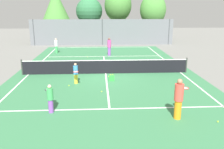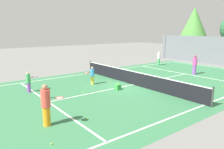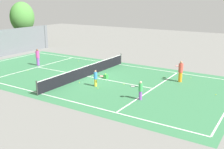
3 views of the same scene
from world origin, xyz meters
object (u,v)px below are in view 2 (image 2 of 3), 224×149
object	(u,v)px
tennis_ball_0	(51,144)
tennis_ball_4	(83,93)
tennis_ball_3	(222,86)
tennis_ball_9	(169,72)
ball_crate	(118,87)
player_4	(29,82)
player_3	(46,105)
tennis_ball_6	(192,91)
player_2	(92,75)
tennis_ball_7	(125,87)
tennis_ball_2	(84,84)
player_0	(159,58)
tennis_ball_1	(87,119)
tennis_ball_10	(110,81)
player_1	(195,65)
tennis_ball_5	(155,82)

from	to	relation	value
tennis_ball_0	tennis_ball_4	distance (m)	6.25
tennis_ball_3	tennis_ball_9	size ratio (longest dim) A/B	1.00
ball_crate	tennis_ball_4	bearing A→B (deg)	-106.86
player_4	tennis_ball_9	size ratio (longest dim) A/B	20.11
player_4	player_3	bearing A→B (deg)	-9.66
ball_crate	tennis_ball_6	world-z (taller)	ball_crate
player_2	player_3	size ratio (longest dim) A/B	0.74
tennis_ball_7	player_2	bearing A→B (deg)	-146.28
player_4	tennis_ball_6	bearing A→B (deg)	53.05
player_4	tennis_ball_3	bearing A→B (deg)	58.06
tennis_ball_7	tennis_ball_0	bearing A→B (deg)	-58.98
tennis_ball_3	tennis_ball_6	world-z (taller)	same
tennis_ball_2	tennis_ball_9	distance (m)	8.86
tennis_ball_6	player_3	bearing A→B (deg)	-94.71
player_0	ball_crate	xyz separation A→B (m)	(5.23, -10.20, -0.61)
player_4	tennis_ball_4	size ratio (longest dim) A/B	20.11
tennis_ball_9	tennis_ball_1	bearing A→B (deg)	-67.60
player_4	tennis_ball_1	bearing A→B (deg)	6.49
tennis_ball_0	tennis_ball_7	bearing A→B (deg)	121.02
tennis_ball_4	tennis_ball_6	size ratio (longest dim) A/B	1.00
tennis_ball_1	tennis_ball_10	xyz separation A→B (m)	(-5.31, 5.26, 0.00)
player_3	tennis_ball_0	world-z (taller)	player_3
tennis_ball_2	tennis_ball_3	size ratio (longest dim) A/B	1.00
player_1	tennis_ball_0	bearing A→B (deg)	-75.41
tennis_ball_2	tennis_ball_6	size ratio (longest dim) A/B	1.00
player_1	tennis_ball_3	distance (m)	4.48
tennis_ball_0	tennis_ball_9	distance (m)	15.28
player_0	tennis_ball_2	xyz separation A→B (m)	(2.57, -11.24, -0.76)
player_4	tennis_ball_1	size ratio (longest dim) A/B	20.11
player_3	tennis_ball_6	bearing A→B (deg)	85.29
player_3	tennis_ball_3	distance (m)	12.19
ball_crate	tennis_ball_9	bearing A→B (deg)	103.71
player_0	tennis_ball_1	size ratio (longest dim) A/B	23.46
tennis_ball_6	tennis_ball_9	world-z (taller)	same
tennis_ball_5	tennis_ball_1	bearing A→B (deg)	-69.36
tennis_ball_0	tennis_ball_2	xyz separation A→B (m)	(-6.75, 5.23, 0.00)
player_1	tennis_ball_10	size ratio (longest dim) A/B	26.55
ball_crate	tennis_ball_4	distance (m)	2.34
tennis_ball_0	tennis_ball_5	xyz separation A→B (m)	(-3.97, 9.80, 0.00)
ball_crate	player_2	bearing A→B (deg)	-165.74
player_0	tennis_ball_2	bearing A→B (deg)	-77.10
player_2	tennis_ball_2	world-z (taller)	player_2
player_0	player_4	bearing A→B (deg)	-81.65
tennis_ball_1	tennis_ball_7	world-z (taller)	same
player_0	tennis_ball_4	xyz separation A→B (m)	(4.55, -12.44, -0.76)
tennis_ball_9	tennis_ball_10	size ratio (longest dim) A/B	1.00
player_2	tennis_ball_9	bearing A→B (deg)	87.52
player_2	player_3	bearing A→B (deg)	-47.52
tennis_ball_4	tennis_ball_5	size ratio (longest dim) A/B	1.00
tennis_ball_10	tennis_ball_3	bearing A→B (deg)	39.88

